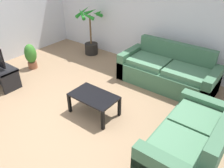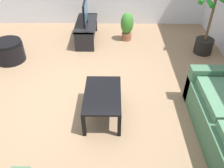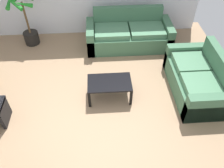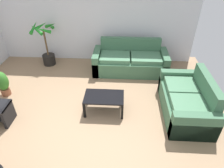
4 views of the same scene
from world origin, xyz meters
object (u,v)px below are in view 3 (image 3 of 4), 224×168
coffee_table (110,84)px  potted_palm (28,24)px  couch_loveseat (197,80)px  couch_main (129,35)px

coffee_table → potted_palm: (-1.92, 2.07, 0.21)m
couch_loveseat → couch_main: bearing=124.6°
couch_loveseat → coffee_table: couch_loveseat is taller
couch_main → potted_palm: potted_palm is taller
couch_loveseat → potted_palm: size_ratio=1.28×
couch_main → couch_loveseat: bearing=-55.4°
couch_loveseat → potted_palm: (-3.72, 2.01, 0.26)m
potted_palm → coffee_table: bearing=-47.1°
couch_loveseat → coffee_table: size_ratio=1.97×
coffee_table → potted_palm: 2.83m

